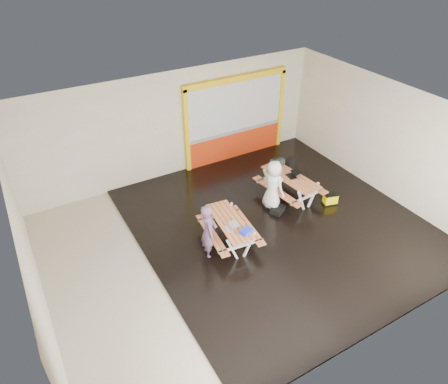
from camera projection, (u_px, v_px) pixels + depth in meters
room at (242, 185)px, 10.11m from camera, size 10.02×8.02×3.52m
deck at (278, 223)px, 11.60m from camera, size 7.50×7.98×0.05m
kiosk at (235, 120)px, 14.00m from camera, size 3.88×0.16×3.00m
picnic_table_left at (230, 226)px, 10.66m from camera, size 1.41×1.93×0.73m
picnic_table_right at (290, 182)px, 12.35m from camera, size 1.54×2.09×0.78m
person_left at (208, 231)px, 10.16m from camera, size 0.51×0.65×1.55m
person_right at (273, 185)px, 11.79m from camera, size 0.61×0.82×1.54m
laptop_left at (231, 227)px, 10.28m from camera, size 0.34×0.32×0.13m
laptop_right at (293, 175)px, 12.24m from camera, size 0.41×0.37×0.16m
blue_pouch at (246, 231)px, 10.15m from camera, size 0.36×0.30×0.09m
toolbox at (277, 162)px, 12.75m from camera, size 0.45×0.26×0.25m
backpack at (290, 165)px, 12.94m from camera, size 0.35×0.27×0.51m
dark_case at (278, 210)px, 11.96m from camera, size 0.53×0.48×0.16m
fluke_bag at (330, 199)px, 12.25m from camera, size 0.47×0.37×0.36m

